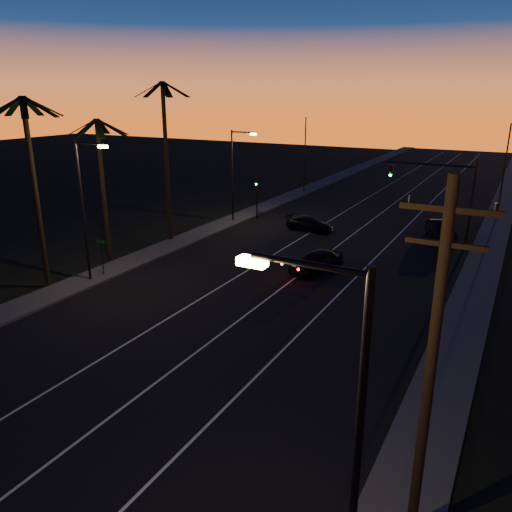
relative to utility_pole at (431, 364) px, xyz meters
The scene contains 21 objects.
road 23.72m from the utility_pole, 120.11° to the left, with size 20.00×170.00×0.01m, color black.
sidewalk_left 30.78m from the utility_pole, 138.74° to the left, with size 2.40×170.00×0.16m, color #363634.
sidewalk_right 20.68m from the utility_pole, 91.15° to the left, with size 2.40×170.00×0.16m, color #363634.
lane_stripe_left 25.32m from the utility_pole, 126.13° to the left, with size 0.12×160.00×0.01m, color silver.
lane_stripe_mid 23.48m from the utility_pole, 119.03° to the left, with size 0.12×160.00×0.01m, color silver.
lane_stripe_right 22.04m from the utility_pole, 110.81° to the left, with size 0.12×160.00×0.01m, color silver.
palm_near 25.55m from the utility_pole, 161.71° to the left, with size 4.25×4.16×11.53m.
palm_mid 28.49m from the utility_pole, 150.55° to the left, with size 4.25×4.16×10.03m.
palm_far 31.17m from the utility_pole, 139.96° to the left, with size 4.25×4.16×12.53m.
streetlight_left_near 24.44m from the utility_pole, 155.85° to the left, with size 2.55×0.26×9.00m.
streetlight_left_far 35.79m from the utility_pole, 128.52° to the left, with size 2.55×0.26×8.50m.
streetlight_right_near 4.10m from the utility_pole, 102.67° to the right, with size 2.55×0.26×9.00m.
street_sign 25.22m from the utility_pole, 153.85° to the left, with size 0.70×0.06×2.60m.
utility_pole is the anchor object (origin of this frame).
signal_mast 30.33m from the utility_pole, 98.47° to the left, with size 7.10×0.41×7.00m.
signal_post 36.74m from the utility_pole, 125.13° to the left, with size 0.28×0.37×4.20m.
far_pole_left 50.36m from the utility_pole, 116.67° to the left, with size 0.14×0.14×9.00m, color black.
far_pole_right 42.01m from the utility_pole, 90.82° to the left, with size 0.14×0.14×9.00m, color black.
lead_car 21.85m from the utility_pole, 119.03° to the left, with size 3.18×5.12×1.48m.
right_car 31.93m from the utility_pole, 97.85° to the left, with size 3.25×4.79×1.49m.
cross_car 32.51m from the utility_pole, 117.72° to the left, with size 4.35×1.99×1.23m.
Camera 1 is at (12.97, -1.54, 11.65)m, focal length 35.00 mm.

